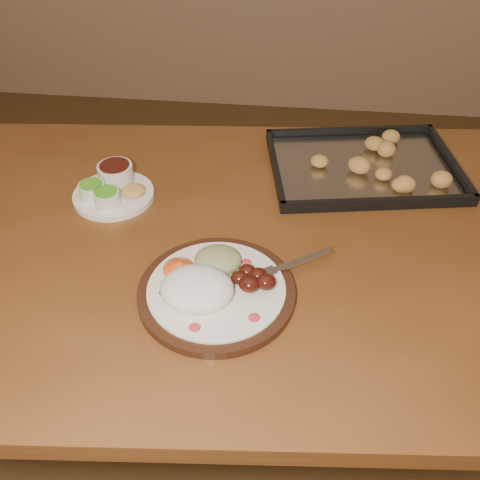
# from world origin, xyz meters

# --- Properties ---
(ground) EXTENTS (4.00, 4.00, 0.00)m
(ground) POSITION_xyz_m (0.00, 0.00, 0.00)
(ground) COLOR brown
(ground) RESTS_ON ground
(dining_table) EXTENTS (1.57, 1.03, 0.75)m
(dining_table) POSITION_xyz_m (0.09, -0.07, 0.65)
(dining_table) COLOR brown
(dining_table) RESTS_ON ground
(dinner_plate) EXTENTS (0.34, 0.28, 0.06)m
(dinner_plate) POSITION_xyz_m (0.09, -0.23, 0.77)
(dinner_plate) COLOR black
(dinner_plate) RESTS_ON dining_table
(condiment_saucer) EXTENTS (0.18, 0.18, 0.06)m
(condiment_saucer) POSITION_xyz_m (-0.17, 0.04, 0.77)
(condiment_saucer) COLOR white
(condiment_saucer) RESTS_ON dining_table
(baking_tray) EXTENTS (0.47, 0.38, 0.04)m
(baking_tray) POSITION_xyz_m (0.38, 0.21, 0.76)
(baking_tray) COLOR black
(baking_tray) RESTS_ON dining_table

